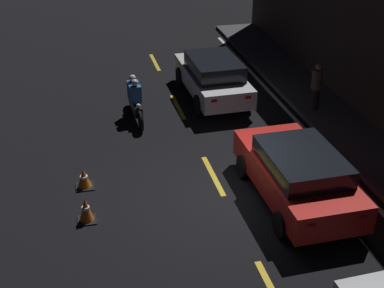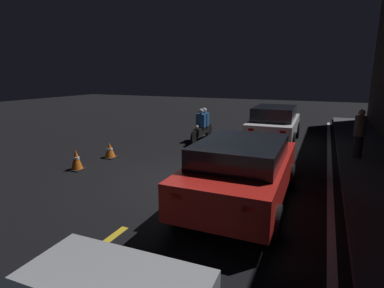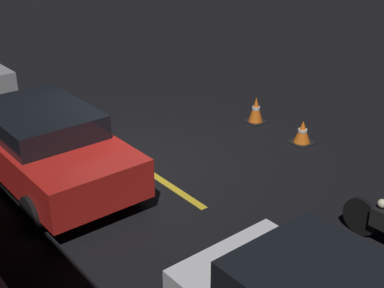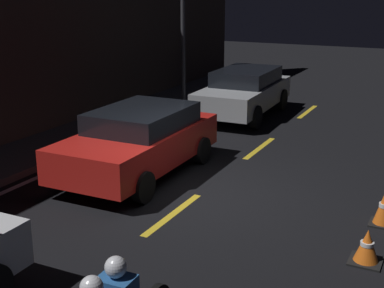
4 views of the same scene
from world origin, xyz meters
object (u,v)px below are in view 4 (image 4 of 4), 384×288
at_px(taxi_red, 139,140).
at_px(traffic_cone_near, 367,247).
at_px(street_lamp, 183,8).
at_px(hatchback_silver, 244,91).
at_px(traffic_cone_mid, 384,208).

bearing_deg(taxi_red, traffic_cone_near, 69.67).
height_order(taxi_red, street_lamp, street_lamp).
distance_m(traffic_cone_near, street_lamp, 10.58).
xyz_separation_m(hatchback_silver, traffic_cone_near, (-7.78, -4.97, -0.53)).
bearing_deg(street_lamp, taxi_red, -161.32).
relative_size(taxi_red, traffic_cone_near, 8.07).
distance_m(traffic_cone_mid, street_lamp, 9.62).
relative_size(hatchback_silver, traffic_cone_mid, 7.15).
bearing_deg(traffic_cone_mid, street_lamp, 49.33).
bearing_deg(traffic_cone_mid, hatchback_silver, 38.37).
xyz_separation_m(taxi_red, hatchback_silver, (6.01, -0.03, 0.02)).
distance_m(hatchback_silver, traffic_cone_mid, 8.08).
distance_m(hatchback_silver, traffic_cone_near, 9.25).
xyz_separation_m(hatchback_silver, street_lamp, (-0.35, 1.94, 2.45)).
distance_m(taxi_red, traffic_cone_near, 5.33).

